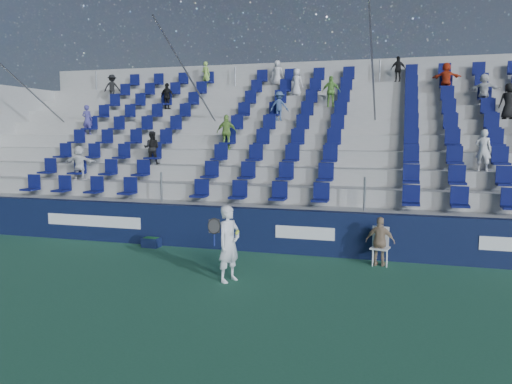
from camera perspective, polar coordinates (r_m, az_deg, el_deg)
ground at (r=11.17m, az=-5.06°, el=-10.33°), size 70.00×70.00×0.00m
sponsor_wall at (r=13.92m, az=-0.38°, el=-4.31°), size 24.00×0.32×1.20m
grandstand at (r=18.63m, az=4.06°, el=3.27°), size 24.00×8.17×6.63m
tennis_player at (r=11.07m, az=-3.11°, el=-5.90°), size 0.71×0.73×1.70m
line_judge_chair at (r=12.89m, az=14.03°, el=-5.68°), size 0.50×0.51×0.95m
line_judge at (r=12.73m, az=14.01°, el=-5.51°), size 0.75×0.39×1.22m
ball_bin at (r=14.74m, az=-11.88°, el=-5.60°), size 0.51×0.35×0.28m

